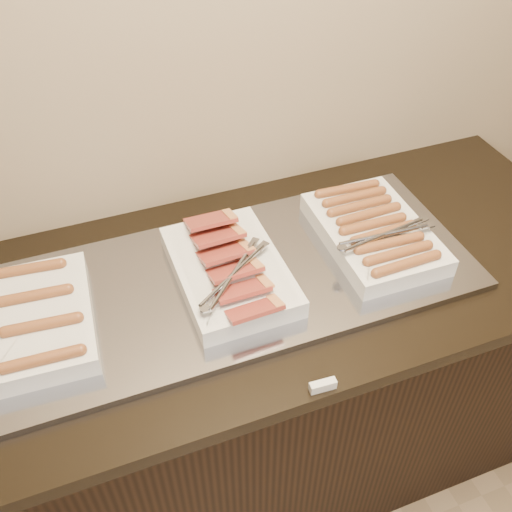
{
  "coord_description": "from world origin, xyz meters",
  "views": [
    {
      "loc": [
        -0.27,
        1.18,
        1.91
      ],
      "look_at": [
        0.09,
        2.13,
        0.97
      ],
      "focal_mm": 40.0,
      "sensor_mm": 36.0,
      "label": 1
    }
  ],
  "objects_px": {
    "counter": "(229,389)",
    "dish_center": "(230,269)",
    "dish_left": "(40,319)",
    "dish_right": "(374,231)",
    "warming_tray": "(233,280)"
  },
  "relations": [
    {
      "from": "dish_center",
      "to": "warming_tray",
      "type": "bearing_deg",
      "value": 24.47
    },
    {
      "from": "counter",
      "to": "dish_left",
      "type": "bearing_deg",
      "value": -180.0
    },
    {
      "from": "dish_left",
      "to": "dish_right",
      "type": "relative_size",
      "value": 0.92
    },
    {
      "from": "warming_tray",
      "to": "dish_left",
      "type": "bearing_deg",
      "value": -180.0
    },
    {
      "from": "dish_center",
      "to": "dish_right",
      "type": "height_order",
      "value": "dish_center"
    },
    {
      "from": "counter",
      "to": "dish_left",
      "type": "height_order",
      "value": "dish_left"
    },
    {
      "from": "dish_center",
      "to": "counter",
      "type": "bearing_deg",
      "value": 165.87
    },
    {
      "from": "warming_tray",
      "to": "dish_right",
      "type": "relative_size",
      "value": 3.13
    },
    {
      "from": "dish_center",
      "to": "dish_right",
      "type": "bearing_deg",
      "value": -0.47
    },
    {
      "from": "counter",
      "to": "dish_center",
      "type": "relative_size",
      "value": 5.2
    },
    {
      "from": "warming_tray",
      "to": "counter",
      "type": "bearing_deg",
      "value": 180.0
    },
    {
      "from": "counter",
      "to": "dish_center",
      "type": "xyz_separation_m",
      "value": [
        0.02,
        -0.0,
        0.5
      ]
    },
    {
      "from": "counter",
      "to": "warming_tray",
      "type": "xyz_separation_m",
      "value": [
        0.02,
        0.0,
        0.46
      ]
    },
    {
      "from": "dish_left",
      "to": "dish_center",
      "type": "height_order",
      "value": "dish_center"
    },
    {
      "from": "counter",
      "to": "dish_left",
      "type": "xyz_separation_m",
      "value": [
        -0.43,
        -0.0,
        0.5
      ]
    }
  ]
}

